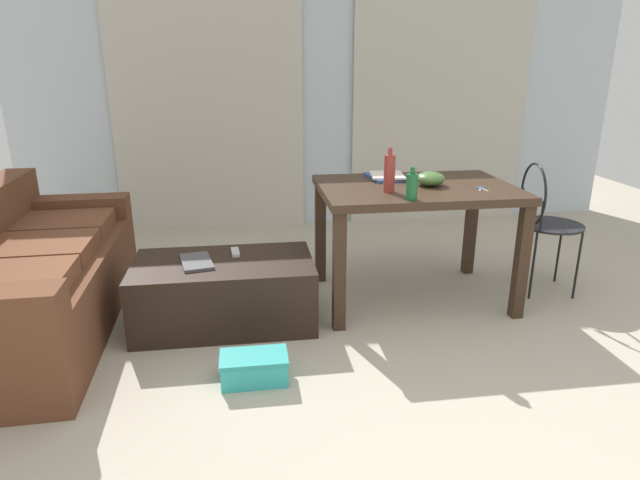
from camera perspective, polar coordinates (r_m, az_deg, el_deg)
The scene contains 15 objects.
ground_plane at distance 3.45m, azimuth 6.04°, elevation -7.56°, with size 8.14×8.14×0.00m, color #B2A893.
wall_back at distance 5.17m, azimuth 0.70°, elevation 16.03°, with size 5.64×0.10×2.59m, color silver.
curtains at distance 5.10m, azimuth 0.85°, elevation 13.64°, with size 3.85×0.03×2.17m.
couch at distance 3.52m, azimuth -28.63°, elevation -3.73°, with size 0.86×1.89×0.80m.
coffee_table at distance 3.28m, azimuth -10.06°, elevation -5.43°, with size 1.05×0.59×0.39m.
craft_table at distance 3.48m, azimuth 10.09°, elevation 4.00°, with size 1.21×0.85×0.77m.
wire_chair at distance 3.86m, azimuth 22.49°, elevation 2.63°, with size 0.42×0.44×0.89m.
bottle_near at distance 3.23m, azimuth 7.37°, elevation 7.06°, with size 0.07×0.07×0.26m.
bottle_far at distance 3.06m, azimuth 9.72°, elevation 5.62°, with size 0.06×0.06×0.19m.
bowl at distance 3.45m, azimuth 11.61°, elevation 6.38°, with size 0.18×0.18×0.09m, color #477033.
book_stack at distance 3.63m, azimuth 7.00°, elevation 6.72°, with size 0.25×0.31×0.03m.
scissors at distance 3.45m, azimuth 16.71°, elevation 5.25°, with size 0.07×0.13×0.00m.
tv_remote_primary at distance 3.32m, azimuth -8.96°, elevation -1.27°, with size 0.05×0.14×0.02m, color #B7B7B2.
magazine at distance 3.21m, azimuth -12.96°, elevation -2.26°, with size 0.17×0.29×0.02m, color #4C4C51.
shoebox at distance 2.74m, azimuth -6.99°, elevation -13.29°, with size 0.33×0.19×0.14m.
Camera 1 is at (-0.80, -1.71, 1.51)m, focal length 30.19 mm.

